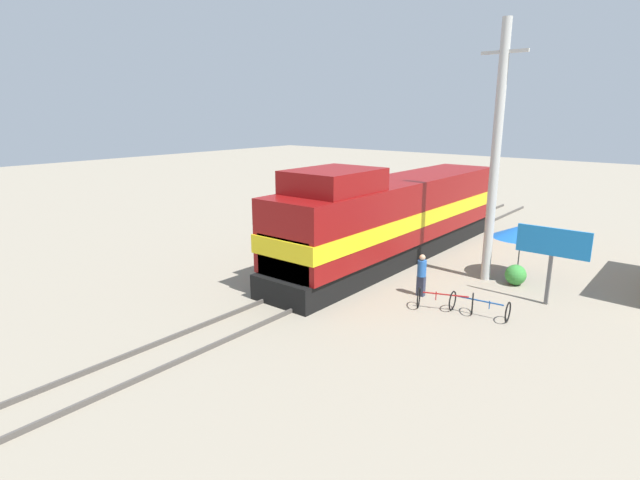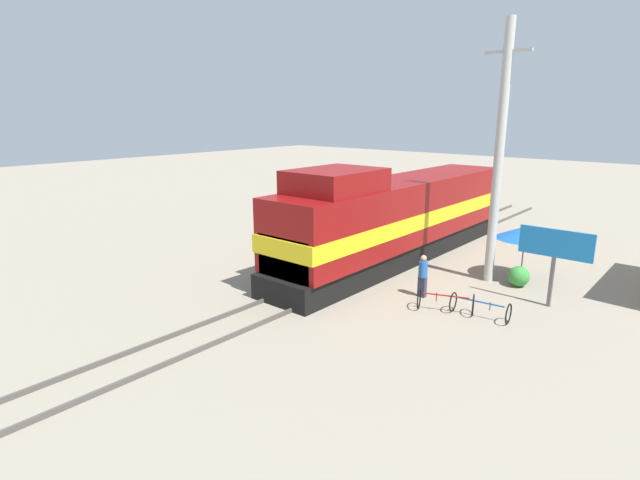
% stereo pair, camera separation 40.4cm
% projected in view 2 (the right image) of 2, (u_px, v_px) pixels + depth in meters
% --- Properties ---
extents(ground_plane, '(120.00, 120.00, 0.00)m').
position_uv_depth(ground_plane, '(375.00, 267.00, 22.68)').
color(ground_plane, gray).
extents(rail_near, '(0.08, 37.85, 0.15)m').
position_uv_depth(rail_near, '(362.00, 263.00, 23.11)').
color(rail_near, '#4C4742').
rests_on(rail_near, ground_plane).
extents(rail_far, '(0.08, 37.85, 0.15)m').
position_uv_depth(rail_far, '(389.00, 269.00, 22.21)').
color(rail_far, '#4C4742').
rests_on(rail_far, ground_plane).
extents(locomotive, '(3.01, 16.67, 4.70)m').
position_uv_depth(locomotive, '(396.00, 218.00, 23.34)').
color(locomotive, black).
rests_on(locomotive, ground_plane).
extents(utility_pole, '(1.80, 0.37, 10.30)m').
position_uv_depth(utility_pole, '(499.00, 155.00, 19.63)').
color(utility_pole, '#B2B2AD').
rests_on(utility_pole, ground_plane).
extents(vendor_umbrella, '(2.37, 2.37, 2.28)m').
position_uv_depth(vendor_umbrella, '(525.00, 233.00, 20.62)').
color(vendor_umbrella, '#4C4C4C').
rests_on(vendor_umbrella, ground_plane).
extents(billboard_sign, '(2.51, 0.12, 2.88)m').
position_uv_depth(billboard_sign, '(555.00, 248.00, 17.61)').
color(billboard_sign, '#595959').
rests_on(billboard_sign, ground_plane).
extents(shrub_cluster, '(0.84, 0.84, 0.84)m').
position_uv_depth(shrub_cluster, '(519.00, 276.00, 20.13)').
color(shrub_cluster, '#388C38').
rests_on(shrub_cluster, ground_plane).
extents(person_bystander, '(0.34, 0.34, 1.65)m').
position_uv_depth(person_bystander, '(423.00, 274.00, 18.88)').
color(person_bystander, '#2D3347').
rests_on(person_bystander, ground_plane).
extents(bicycle, '(2.06, 1.40, 0.76)m').
position_uv_depth(bicycle, '(446.00, 301.00, 17.56)').
color(bicycle, black).
rests_on(bicycle, ground_plane).
extents(bicycle_spare, '(2.01, 0.91, 0.71)m').
position_uv_depth(bicycle_spare, '(480.00, 307.00, 17.08)').
color(bicycle_spare, black).
rests_on(bicycle_spare, ground_plane).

